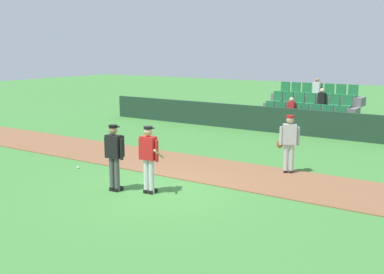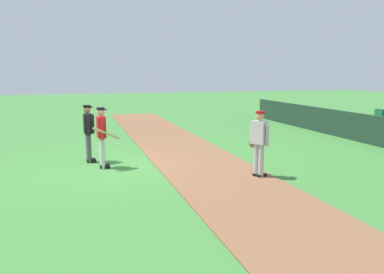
{
  "view_description": "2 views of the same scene",
  "coord_description": "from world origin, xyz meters",
  "px_view_note": "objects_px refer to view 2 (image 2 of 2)",
  "views": [
    {
      "loc": [
        7.68,
        -9.57,
        3.72
      ],
      "look_at": [
        0.27,
        1.5,
        1.22
      ],
      "focal_mm": 44.78,
      "sensor_mm": 36.0,
      "label": 1
    },
    {
      "loc": [
        11.38,
        -0.99,
        2.75
      ],
      "look_at": [
        1.11,
        2.11,
        0.95
      ],
      "focal_mm": 36.45,
      "sensor_mm": 36.0,
      "label": 2
    }
  ],
  "objects_px": {
    "batter_red_jersey": "(102,135)",
    "baseball": "(117,144)",
    "runner_grey_jersey": "(259,141)",
    "umpire_home_plate": "(89,130)"
  },
  "relations": [
    {
      "from": "batter_red_jersey",
      "to": "baseball",
      "type": "xyz_separation_m",
      "value": [
        -3.47,
        0.76,
        -0.93
      ]
    },
    {
      "from": "runner_grey_jersey",
      "to": "baseball",
      "type": "distance_m",
      "value": 6.52
    },
    {
      "from": "batter_red_jersey",
      "to": "umpire_home_plate",
      "type": "bearing_deg",
      "value": -159.61
    },
    {
      "from": "umpire_home_plate",
      "to": "baseball",
      "type": "xyz_separation_m",
      "value": [
        -2.58,
        1.09,
        -0.96
      ]
    },
    {
      "from": "batter_red_jersey",
      "to": "runner_grey_jersey",
      "type": "xyz_separation_m",
      "value": [
        2.2,
        3.85,
        -0.01
      ]
    },
    {
      "from": "batter_red_jersey",
      "to": "baseball",
      "type": "relative_size",
      "value": 23.78
    },
    {
      "from": "batter_red_jersey",
      "to": "runner_grey_jersey",
      "type": "bearing_deg",
      "value": 60.25
    },
    {
      "from": "umpire_home_plate",
      "to": "runner_grey_jersey",
      "type": "distance_m",
      "value": 5.19
    },
    {
      "from": "umpire_home_plate",
      "to": "runner_grey_jersey",
      "type": "bearing_deg",
      "value": 53.58
    },
    {
      "from": "umpire_home_plate",
      "to": "runner_grey_jersey",
      "type": "xyz_separation_m",
      "value": [
        3.08,
        4.17,
        -0.04
      ]
    }
  ]
}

